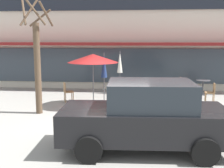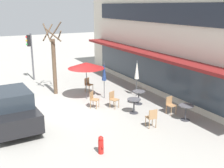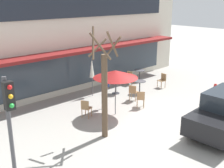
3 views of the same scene
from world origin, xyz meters
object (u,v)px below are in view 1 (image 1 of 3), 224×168
at_px(cafe_table_near_wall, 203,85).
at_px(patio_umbrella_corner_open, 120,62).
at_px(street_tree, 37,60).
at_px(cafe_chair_4, 130,96).
at_px(patio_umbrella_cream_folded, 104,66).
at_px(patio_umbrella_green_folded, 93,58).
at_px(cafe_table_streetside, 168,90).
at_px(cafe_chair_0, 67,91).
at_px(cafe_chair_2, 141,92).
at_px(cafe_chair_3, 183,85).
at_px(cafe_table_by_tree, 144,86).
at_px(parked_sedan, 146,116).
at_px(cafe_chair_1, 212,92).

bearing_deg(cafe_table_near_wall, patio_umbrella_corner_open, -178.54).
bearing_deg(street_tree, cafe_chair_4, 17.19).
bearing_deg(patio_umbrella_cream_folded, patio_umbrella_green_folded, -108.99).
relative_size(cafe_table_streetside, patio_umbrella_green_folded, 0.35).
bearing_deg(cafe_chair_0, patio_umbrella_cream_folded, 11.84).
height_order(cafe_chair_0, cafe_chair_4, same).
xyz_separation_m(cafe_chair_2, street_tree, (-3.90, -2.02, 1.51)).
bearing_deg(cafe_table_near_wall, cafe_table_streetside, -138.51).
bearing_deg(cafe_chair_3, street_tree, -145.32).
bearing_deg(patio_umbrella_corner_open, cafe_chair_0, -135.00).
relative_size(cafe_table_streetside, cafe_table_by_tree, 1.00).
height_order(cafe_table_by_tree, cafe_chair_2, cafe_chair_2).
bearing_deg(patio_umbrella_corner_open, cafe_chair_2, -63.15).
distance_m(cafe_table_streetside, patio_umbrella_corner_open, 3.01).
bearing_deg(cafe_table_near_wall, cafe_table_by_tree, -165.72).
height_order(patio_umbrella_green_folded, parked_sedan, patio_umbrella_green_folded).
relative_size(cafe_chair_2, cafe_chair_3, 1.00).
bearing_deg(cafe_chair_4, cafe_table_by_tree, 75.79).
distance_m(cafe_table_near_wall, cafe_table_by_tree, 3.07).
height_order(cafe_table_by_tree, patio_umbrella_cream_folded, patio_umbrella_cream_folded).
xyz_separation_m(cafe_table_streetside, cafe_chair_1, (1.88, -0.23, 0.01)).
bearing_deg(street_tree, cafe_chair_0, 73.29).
bearing_deg(cafe_chair_3, patio_umbrella_green_folded, -145.52).
relative_size(cafe_table_streetside, cafe_chair_2, 0.85).
bearing_deg(cafe_chair_1, cafe_chair_4, -160.06).
xyz_separation_m(cafe_table_near_wall, patio_umbrella_green_folded, (-5.14, -2.96, 1.51)).
distance_m(cafe_table_near_wall, cafe_chair_1, 1.94).
xyz_separation_m(cafe_chair_0, cafe_chair_4, (2.84, -0.90, 0.00)).
xyz_separation_m(patio_umbrella_corner_open, cafe_chair_0, (-2.22, -2.22, -1.10)).
bearing_deg(cafe_chair_2, patio_umbrella_cream_folded, 170.44).
bearing_deg(cafe_chair_4, patio_umbrella_cream_folded, 134.24).
relative_size(cafe_table_near_wall, cafe_chair_2, 0.85).
bearing_deg(cafe_chair_4, cafe_table_near_wall, 41.88).
relative_size(cafe_table_near_wall, cafe_table_streetside, 1.00).
relative_size(cafe_table_near_wall, cafe_table_by_tree, 1.00).
xyz_separation_m(cafe_table_streetside, parked_sedan, (-1.13, -5.77, 0.36)).
bearing_deg(cafe_table_streetside, cafe_chair_3, 59.79).
relative_size(cafe_table_by_tree, patio_umbrella_corner_open, 0.35).
distance_m(cafe_chair_1, cafe_chair_4, 3.78).
relative_size(cafe_chair_2, parked_sedan, 0.21).
height_order(cafe_chair_3, cafe_chair_4, same).
bearing_deg(cafe_chair_0, parked_sedan, -56.78).
distance_m(cafe_chair_0, cafe_chair_3, 5.86).
bearing_deg(patio_umbrella_green_folded, cafe_chair_1, 11.34).
distance_m(patio_umbrella_corner_open, parked_sedan, 7.50).
distance_m(patio_umbrella_green_folded, cafe_chair_2, 2.60).
relative_size(patio_umbrella_green_folded, cafe_chair_4, 2.47).
bearing_deg(cafe_table_by_tree, cafe_table_near_wall, 14.28).
distance_m(patio_umbrella_cream_folded, patio_umbrella_corner_open, 1.97).
distance_m(cafe_chair_0, cafe_chair_1, 6.40).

